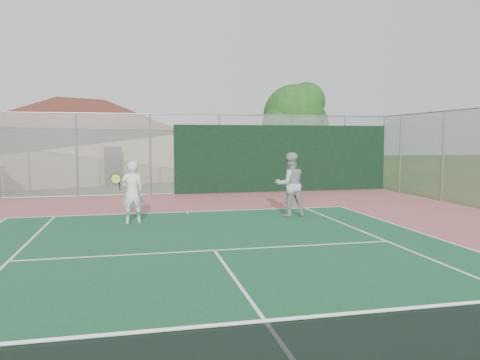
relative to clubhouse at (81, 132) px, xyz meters
name	(u,v)px	position (x,y,z in m)	size (l,w,h in m)	color
back_fence	(222,156)	(6.80, -8.32, -1.15)	(20.08, 0.11, 3.53)	gray
side_fence_right	(443,157)	(14.70, -12.80, -1.07)	(0.08, 9.00, 3.50)	gray
clubhouse	(81,132)	(0.00, 0.00, 0.00)	(15.04, 12.49, 5.56)	tan
tree	(296,117)	(11.65, -4.32, 0.79)	(3.94, 3.73, 5.50)	#311E12
player_white_front	(132,193)	(2.95, -15.10, -1.92)	(0.95, 0.61, 1.78)	white
player_grey_back	(290,185)	(7.76, -14.91, -1.83)	(0.99, 0.79, 1.98)	#AEB0B3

